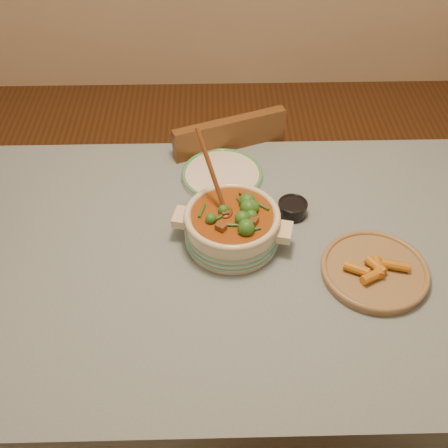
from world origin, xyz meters
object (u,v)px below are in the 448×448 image
dining_table (239,275)px  stew_casserole (232,224)px  fried_plate (375,269)px  white_plate (222,175)px  condiment_bowl (293,208)px  chair_far (219,187)px

dining_table → stew_casserole: size_ratio=4.83×
fried_plate → dining_table: bearing=167.2°
dining_table → white_plate: white_plate is taller
dining_table → fried_plate: 0.39m
condiment_bowl → fried_plate: fried_plate is taller
dining_table → condiment_bowl: bearing=44.4°
dining_table → fried_plate: bearing=-12.8°
chair_far → dining_table: bearing=74.0°
white_plate → chair_far: (-0.01, 0.26, -0.28)m
stew_casserole → fried_plate: 0.41m
condiment_bowl → white_plate: bearing=139.1°
dining_table → fried_plate: size_ratio=4.98×
condiment_bowl → dining_table: bearing=-135.6°
fried_plate → chair_far: bearing=121.0°
white_plate → fried_plate: size_ratio=1.02×
stew_casserole → chair_far: bearing=92.9°
dining_table → fried_plate: (0.37, -0.08, 0.11)m
white_plate → condiment_bowl: 0.28m
dining_table → chair_far: bearing=94.7°
stew_casserole → dining_table: bearing=-67.5°
condiment_bowl → fried_plate: (0.20, -0.25, -0.01)m
condiment_bowl → chair_far: 0.57m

